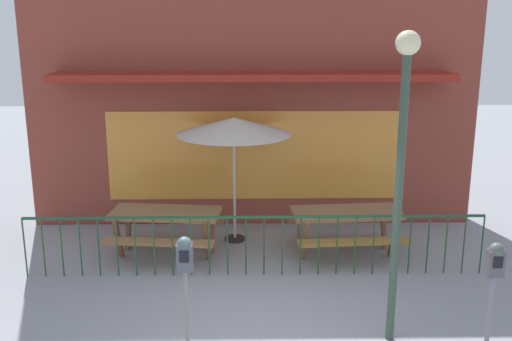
# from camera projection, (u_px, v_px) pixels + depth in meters

# --- Properties ---
(pub_storefront) EXTENTS (8.40, 1.25, 5.68)m
(pub_storefront) POSITION_uv_depth(u_px,v_px,m) (253.00, 76.00, 11.11)
(pub_storefront) COLOR #541E17
(pub_storefront) RESTS_ON ground
(patio_fence_front) EXTENTS (7.08, 0.04, 0.97)m
(patio_fence_front) POSITION_uv_depth(u_px,v_px,m) (255.00, 235.00, 9.13)
(patio_fence_front) COLOR #1C4C2C
(patio_fence_front) RESTS_ON ground
(picnic_table_left) EXTENTS (1.94, 1.55, 0.79)m
(picnic_table_left) POSITION_uv_depth(u_px,v_px,m) (166.00, 220.00, 9.92)
(picnic_table_left) COLOR olive
(picnic_table_left) RESTS_ON ground
(picnic_table_right) EXTENTS (1.90, 1.49, 0.79)m
(picnic_table_right) POSITION_uv_depth(u_px,v_px,m) (346.00, 220.00, 9.94)
(picnic_table_right) COLOR brown
(picnic_table_right) RESTS_ON ground
(patio_umbrella) EXTENTS (1.98, 1.98, 2.23)m
(patio_umbrella) POSITION_uv_depth(u_px,v_px,m) (234.00, 127.00, 10.20)
(patio_umbrella) COLOR black
(patio_umbrella) RESTS_ON ground
(parking_meter_near) EXTENTS (0.18, 0.17, 1.54)m
(parking_meter_near) POSITION_uv_depth(u_px,v_px,m) (185.00, 266.00, 6.70)
(parking_meter_near) COLOR gray
(parking_meter_near) RESTS_ON ground
(parking_meter_far) EXTENTS (0.18, 0.17, 1.46)m
(parking_meter_far) POSITION_uv_depth(u_px,v_px,m) (494.00, 271.00, 6.74)
(parking_meter_far) COLOR slate
(parking_meter_far) RESTS_ON ground
(street_lamp) EXTENTS (0.28, 0.28, 3.77)m
(street_lamp) POSITION_uv_depth(u_px,v_px,m) (401.00, 146.00, 6.83)
(street_lamp) COLOR #314435
(street_lamp) RESTS_ON ground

